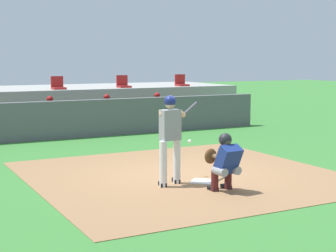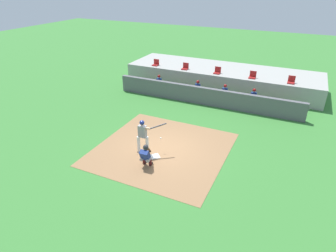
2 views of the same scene
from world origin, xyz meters
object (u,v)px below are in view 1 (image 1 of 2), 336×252
batter_at_plate (171,134)px  dugout_player_1 (51,115)px  catcher_crouched (224,160)px  stadium_seat_2 (58,86)px  stadium_seat_4 (181,83)px  stadium_seat_3 (123,84)px  dugout_player_3 (159,110)px  dugout_player_2 (108,112)px  home_plate (202,181)px

batter_at_plate → dugout_player_1: size_ratio=1.39×
catcher_crouched → stadium_seat_2: bearing=89.9°
stadium_seat_4 → stadium_seat_3: bearing=180.0°
dugout_player_1 → dugout_player_3: same height
dugout_player_2 → stadium_seat_3: 2.64m
dugout_player_1 → stadium_seat_4: stadium_seat_4 is taller
dugout_player_2 → batter_at_plate: bearing=-102.8°
home_plate → stadium_seat_4: 11.53m
dugout_player_1 → dugout_player_3: size_ratio=1.00×
dugout_player_2 → stadium_seat_3: bearing=54.7°
batter_at_plate → stadium_seat_2: stadium_seat_2 is taller
stadium_seat_2 → dugout_player_2: bearing=-60.3°
dugout_player_3 → stadium_seat_4: bearing=44.4°
home_plate → stadium_seat_2: 10.29m
dugout_player_3 → stadium_seat_3: stadium_seat_3 is taller
dugout_player_2 → dugout_player_3: 1.96m
home_plate → dugout_player_2: (1.16, 8.14, 0.65)m
stadium_seat_2 → batter_at_plate: bearing=-93.8°
home_plate → stadium_seat_3: 10.61m
catcher_crouched → dugout_player_3: (3.14, 8.97, 0.07)m
home_plate → dugout_player_2: dugout_player_2 is taller
dugout_player_2 → home_plate: bearing=-98.1°
home_plate → dugout_player_3: 8.75m
dugout_player_1 → catcher_crouched: bearing=-84.8°
dugout_player_1 → stadium_seat_2: 2.36m
home_plate → stadium_seat_2: (0.00, 10.18, 1.51)m
home_plate → dugout_player_3: dugout_player_3 is taller
dugout_player_3 → home_plate: bearing=-111.0°
dugout_player_3 → stadium_seat_4: stadium_seat_4 is taller
stadium_seat_3 → dugout_player_3: bearing=-75.6°
dugout_player_1 → stadium_seat_2: (0.84, 2.03, 0.86)m
home_plate → stadium_seat_3: bearing=75.7°
dugout_player_1 → stadium_seat_3: stadium_seat_3 is taller
dugout_player_3 → stadium_seat_2: size_ratio=2.71×
catcher_crouched → stadium_seat_3: size_ratio=3.72×
dugout_player_1 → batter_at_plate: bearing=-88.8°
stadium_seat_2 → stadium_seat_4: size_ratio=1.00×
stadium_seat_4 → batter_at_plate: bearing=-120.2°
home_plate → dugout_player_1: (-0.84, 8.14, 0.65)m
batter_at_plate → stadium_seat_4: 11.68m
stadium_seat_3 → batter_at_plate: bearing=-108.0°
batter_at_plate → dugout_player_1: (-0.17, 8.04, -0.36)m
batter_at_plate → dugout_player_3: (3.80, 8.04, -0.36)m
dugout_player_3 → stadium_seat_4: 3.03m
dugout_player_3 → stadium_seat_2: bearing=146.9°
dugout_player_1 → stadium_seat_3: 4.09m
home_plate → batter_at_plate: (-0.67, 0.10, 1.01)m
stadium_seat_3 → home_plate: bearing=-104.3°
batter_at_plate → stadium_seat_2: size_ratio=3.76×
batter_at_plate → dugout_player_2: 8.26m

